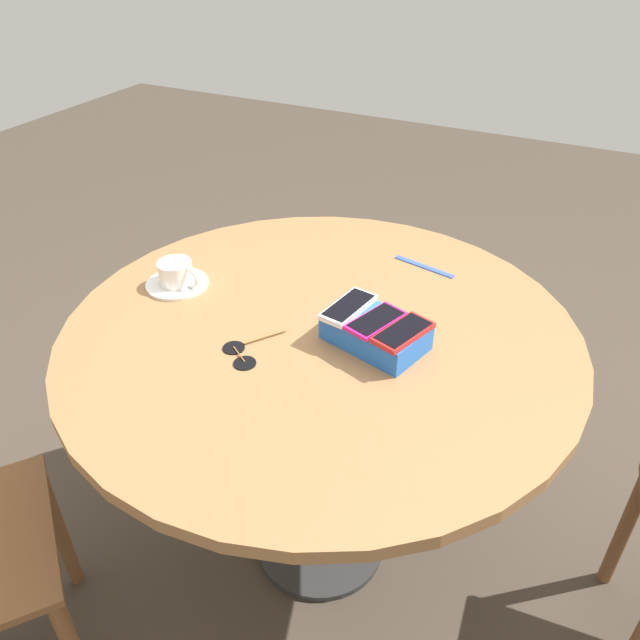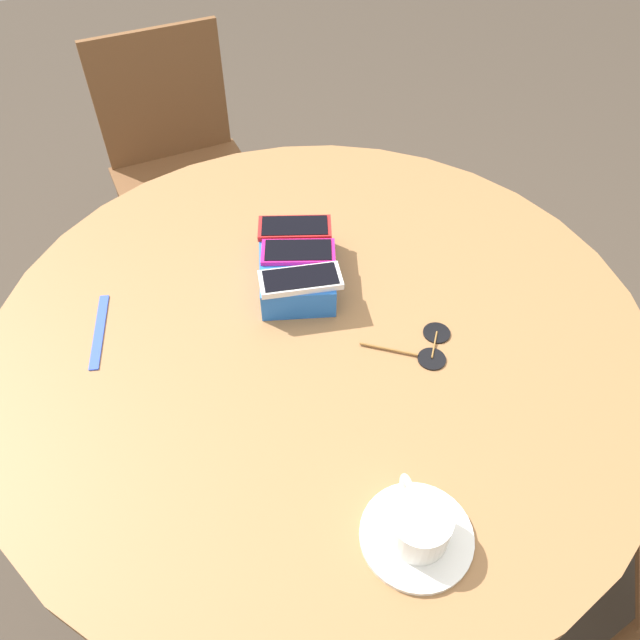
{
  "view_description": "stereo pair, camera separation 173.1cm",
  "coord_description": "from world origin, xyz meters",
  "px_view_note": "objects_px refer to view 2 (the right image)",
  "views": [
    {
      "loc": [
        -0.51,
        1.02,
        1.58
      ],
      "look_at": [
        0.0,
        0.0,
        0.8
      ],
      "focal_mm": 35.0,
      "sensor_mm": 36.0,
      "label": 1
    },
    {
      "loc": [
        0.68,
        -0.24,
        1.59
      ],
      "look_at": [
        0.0,
        0.0,
        0.8
      ],
      "focal_mm": 35.0,
      "sensor_mm": 36.0,
      "label": 2
    }
  ],
  "objects_px": {
    "sunglasses": "(430,346)",
    "phone_magenta": "(298,252)",
    "chair_far_side": "(184,174)",
    "lanyard_strap": "(99,331)",
    "phone_white": "(300,280)",
    "coffee_cup": "(419,523)",
    "phone_box": "(298,266)",
    "saucer": "(416,536)",
    "phone_red": "(295,228)",
    "round_table": "(320,359)"
  },
  "relations": [
    {
      "from": "phone_box",
      "to": "coffee_cup",
      "type": "xyz_separation_m",
      "value": [
        0.53,
        -0.01,
        0.01
      ]
    },
    {
      "from": "saucer",
      "to": "phone_red",
      "type": "bearing_deg",
      "value": 177.47
    },
    {
      "from": "phone_red",
      "to": "sunglasses",
      "type": "height_order",
      "value": "phone_red"
    },
    {
      "from": "sunglasses",
      "to": "phone_white",
      "type": "bearing_deg",
      "value": -133.52
    },
    {
      "from": "phone_magenta",
      "to": "lanyard_strap",
      "type": "xyz_separation_m",
      "value": [
        0.01,
        -0.37,
        -0.06
      ]
    },
    {
      "from": "phone_magenta",
      "to": "phone_red",
      "type": "bearing_deg",
      "value": 167.17
    },
    {
      "from": "coffee_cup",
      "to": "chair_far_side",
      "type": "relative_size",
      "value": 0.14
    },
    {
      "from": "phone_red",
      "to": "phone_white",
      "type": "distance_m",
      "value": 0.14
    },
    {
      "from": "phone_magenta",
      "to": "saucer",
      "type": "xyz_separation_m",
      "value": [
        0.53,
        -0.01,
        -0.06
      ]
    },
    {
      "from": "saucer",
      "to": "lanyard_strap",
      "type": "relative_size",
      "value": 0.89
    },
    {
      "from": "saucer",
      "to": "sunglasses",
      "type": "distance_m",
      "value": 0.34
    },
    {
      "from": "phone_red",
      "to": "phone_white",
      "type": "relative_size",
      "value": 1.0
    },
    {
      "from": "phone_red",
      "to": "saucer",
      "type": "relative_size",
      "value": 0.98
    },
    {
      "from": "phone_magenta",
      "to": "saucer",
      "type": "relative_size",
      "value": 0.96
    },
    {
      "from": "round_table",
      "to": "coffee_cup",
      "type": "relative_size",
      "value": 10.05
    },
    {
      "from": "phone_red",
      "to": "lanyard_strap",
      "type": "bearing_deg",
      "value": -78.45
    },
    {
      "from": "phone_magenta",
      "to": "chair_far_side",
      "type": "relative_size",
      "value": 0.17
    },
    {
      "from": "phone_white",
      "to": "coffee_cup",
      "type": "relative_size",
      "value": 1.31
    },
    {
      "from": "phone_box",
      "to": "chair_far_side",
      "type": "distance_m",
      "value": 0.97
    },
    {
      "from": "phone_box",
      "to": "phone_red",
      "type": "xyz_separation_m",
      "value": [
        -0.07,
        0.02,
        0.03
      ]
    },
    {
      "from": "saucer",
      "to": "chair_far_side",
      "type": "relative_size",
      "value": 0.18
    },
    {
      "from": "phone_magenta",
      "to": "saucer",
      "type": "height_order",
      "value": "phone_magenta"
    },
    {
      "from": "phone_magenta",
      "to": "saucer",
      "type": "bearing_deg",
      "value": -1.24
    },
    {
      "from": "round_table",
      "to": "lanyard_strap",
      "type": "height_order",
      "value": "lanyard_strap"
    },
    {
      "from": "phone_box",
      "to": "lanyard_strap",
      "type": "xyz_separation_m",
      "value": [
        0.01,
        -0.37,
        -0.03
      ]
    },
    {
      "from": "phone_white",
      "to": "sunglasses",
      "type": "distance_m",
      "value": 0.25
    },
    {
      "from": "phone_magenta",
      "to": "phone_white",
      "type": "distance_m",
      "value": 0.07
    },
    {
      "from": "phone_magenta",
      "to": "phone_white",
      "type": "xyz_separation_m",
      "value": [
        0.07,
        -0.02,
        0.0
      ]
    },
    {
      "from": "round_table",
      "to": "phone_white",
      "type": "height_order",
      "value": "phone_white"
    },
    {
      "from": "coffee_cup",
      "to": "chair_far_side",
      "type": "distance_m",
      "value": 1.47
    },
    {
      "from": "phone_box",
      "to": "phone_magenta",
      "type": "relative_size",
      "value": 1.6
    },
    {
      "from": "phone_red",
      "to": "chair_far_side",
      "type": "relative_size",
      "value": 0.18
    },
    {
      "from": "phone_red",
      "to": "coffee_cup",
      "type": "distance_m",
      "value": 0.6
    },
    {
      "from": "chair_far_side",
      "to": "saucer",
      "type": "bearing_deg",
      "value": 3.29
    },
    {
      "from": "saucer",
      "to": "lanyard_strap",
      "type": "distance_m",
      "value": 0.63
    },
    {
      "from": "sunglasses",
      "to": "saucer",
      "type": "bearing_deg",
      "value": -29.51
    },
    {
      "from": "phone_box",
      "to": "coffee_cup",
      "type": "distance_m",
      "value": 0.53
    },
    {
      "from": "phone_box",
      "to": "chair_far_side",
      "type": "bearing_deg",
      "value": -174.18
    },
    {
      "from": "phone_white",
      "to": "lanyard_strap",
      "type": "relative_size",
      "value": 0.88
    },
    {
      "from": "phone_white",
      "to": "chair_far_side",
      "type": "distance_m",
      "value": 1.05
    },
    {
      "from": "sunglasses",
      "to": "phone_magenta",
      "type": "bearing_deg",
      "value": -146.94
    },
    {
      "from": "round_table",
      "to": "saucer",
      "type": "bearing_deg",
      "value": -0.77
    },
    {
      "from": "lanyard_strap",
      "to": "round_table",
      "type": "bearing_deg",
      "value": 71.61
    },
    {
      "from": "phone_red",
      "to": "phone_magenta",
      "type": "distance_m",
      "value": 0.07
    },
    {
      "from": "sunglasses",
      "to": "lanyard_strap",
      "type": "bearing_deg",
      "value": -113.18
    },
    {
      "from": "phone_magenta",
      "to": "sunglasses",
      "type": "bearing_deg",
      "value": 33.06
    },
    {
      "from": "phone_box",
      "to": "coffee_cup",
      "type": "bearing_deg",
      "value": -1.0
    },
    {
      "from": "round_table",
      "to": "phone_red",
      "type": "xyz_separation_m",
      "value": [
        -0.2,
        0.02,
        0.15
      ]
    },
    {
      "from": "chair_far_side",
      "to": "lanyard_strap",
      "type": "bearing_deg",
      "value": -16.91
    },
    {
      "from": "phone_magenta",
      "to": "chair_far_side",
      "type": "xyz_separation_m",
      "value": [
        -0.9,
        -0.09,
        -0.39
      ]
    }
  ]
}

